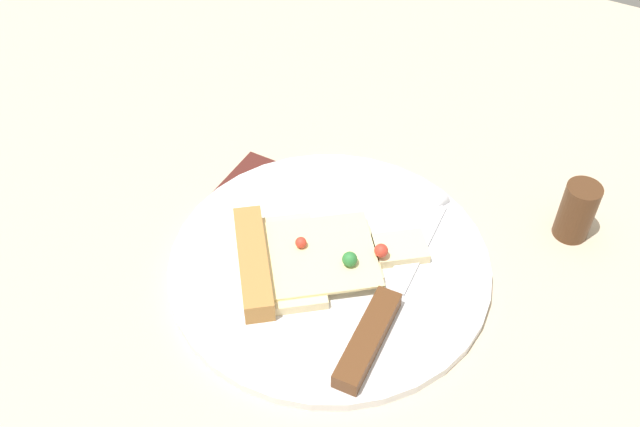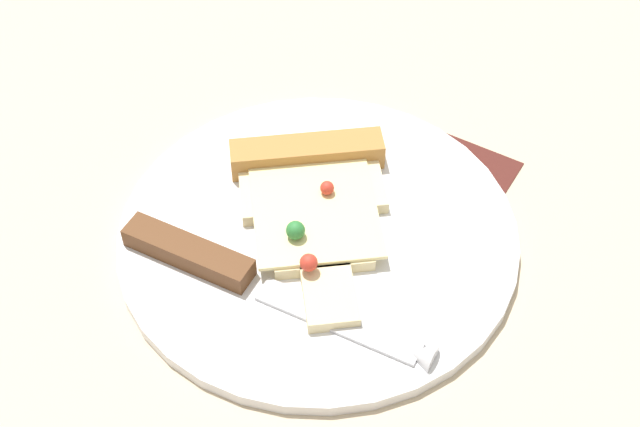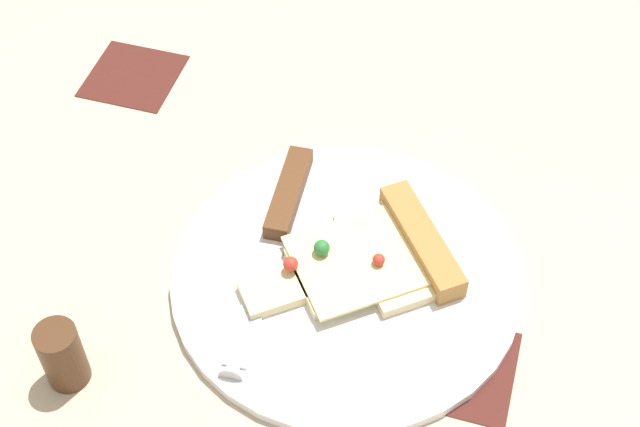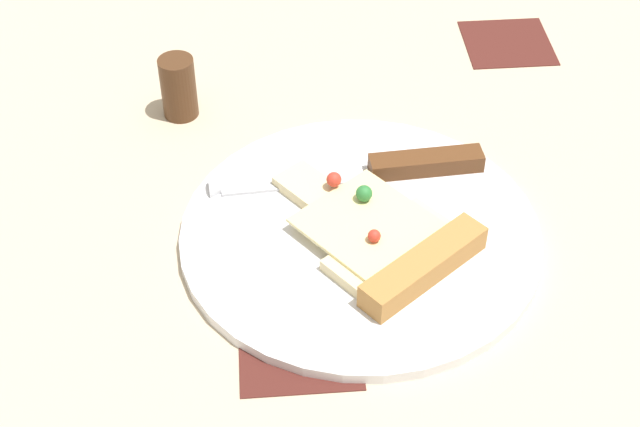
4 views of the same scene
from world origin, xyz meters
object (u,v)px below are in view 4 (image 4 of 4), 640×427
Objects in this scene: knife at (375,169)px; pizza_slice at (383,239)px; plate at (360,235)px; pepper_shaker at (178,87)px.

pizza_slice is at bearing 173.71° from knife.
knife reaches higher than plate.
plate is 24.02cm from pepper_shaker.
pepper_shaker reaches higher than plate.
plate is 1.24× the size of knife.
knife is 3.94× the size of pepper_shaker.
plate is at bearing -140.55° from pepper_shaker.
pizza_slice is 3.03× the size of pepper_shaker.
plate is at bearing 90.61° from pizza_slice.
plate is 2.86cm from pizza_slice.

